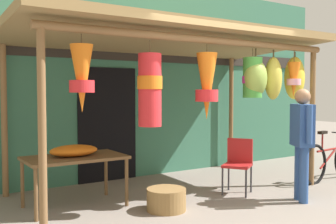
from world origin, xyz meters
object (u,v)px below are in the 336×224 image
object	(u,v)px
parked_bicycle	(330,161)
display_table	(75,161)
flower_heap_on_table	(75,150)
wicker_basket_by_table	(166,200)
folding_chair	(238,161)
vendor_in_orange	(302,135)

from	to	relation	value
parked_bicycle	display_table	bearing A→B (deg)	168.94
flower_heap_on_table	wicker_basket_by_table	world-z (taller)	flower_heap_on_table
display_table	wicker_basket_by_table	size ratio (longest dim) A/B	2.54
flower_heap_on_table	wicker_basket_by_table	distance (m)	1.41
folding_chair	vendor_in_orange	distance (m)	1.06
flower_heap_on_table	vendor_in_orange	distance (m)	3.21
display_table	vendor_in_orange	distance (m)	3.22
display_table	folding_chair	distance (m)	2.50
flower_heap_on_table	vendor_in_orange	bearing A→B (deg)	-28.46
wicker_basket_by_table	display_table	bearing A→B (deg)	139.10
wicker_basket_by_table	parked_bicycle	bearing A→B (deg)	-0.61
parked_bicycle	folding_chair	bearing A→B (deg)	173.75
flower_heap_on_table	vendor_in_orange	world-z (taller)	vendor_in_orange
display_table	vendor_in_orange	bearing A→B (deg)	-28.02
display_table	parked_bicycle	bearing A→B (deg)	-11.06
folding_chair	wicker_basket_by_table	bearing A→B (deg)	-172.81
flower_heap_on_table	display_table	bearing A→B (deg)	-122.10
vendor_in_orange	parked_bicycle	bearing A→B (deg)	21.90
vendor_in_orange	folding_chair	bearing A→B (deg)	115.95
flower_heap_on_table	folding_chair	size ratio (longest dim) A/B	0.79
vendor_in_orange	flower_heap_on_table	bearing A→B (deg)	151.54
folding_chair	display_table	bearing A→B (deg)	165.03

